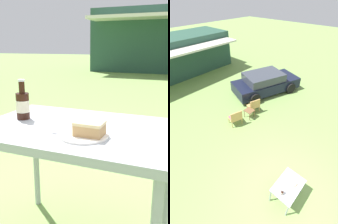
% 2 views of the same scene
% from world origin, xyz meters
% --- Properties ---
extents(patio_table, '(0.97, 0.67, 0.73)m').
position_xyz_m(patio_table, '(0.00, 0.00, 0.66)').
color(patio_table, '#9EA3A8').
rests_on(patio_table, ground_plane).
extents(cake_on_plate, '(0.23, 0.23, 0.07)m').
position_xyz_m(cake_on_plate, '(0.11, -0.13, 0.76)').
color(cake_on_plate, white).
rests_on(cake_on_plate, patio_table).
extents(cola_bottle_near, '(0.07, 0.07, 0.22)m').
position_xyz_m(cola_bottle_near, '(-0.33, 0.01, 0.81)').
color(cola_bottle_near, black).
rests_on(cola_bottle_near, patio_table).
extents(fork, '(0.19, 0.07, 0.01)m').
position_xyz_m(fork, '(0.04, -0.12, 0.73)').
color(fork, silver).
rests_on(fork, patio_table).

